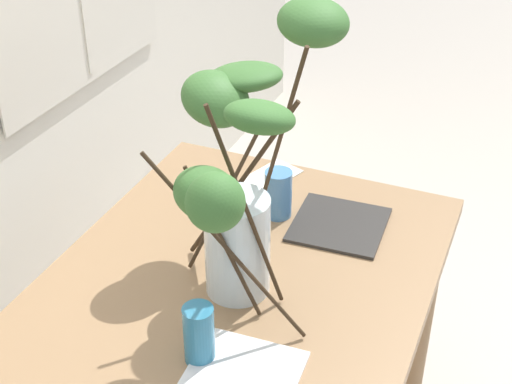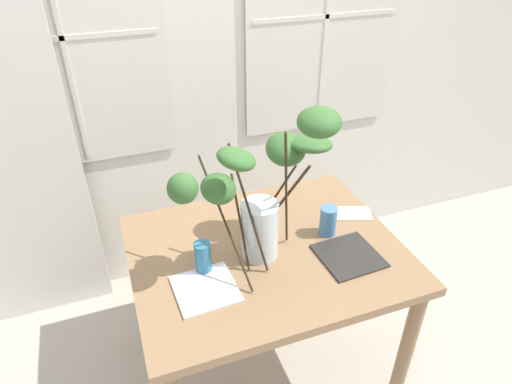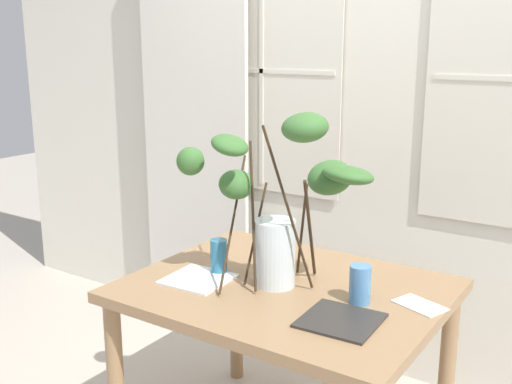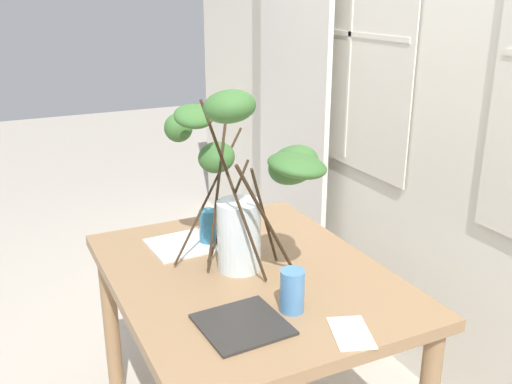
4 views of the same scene
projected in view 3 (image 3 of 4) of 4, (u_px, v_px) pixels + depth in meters
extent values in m
cube|color=silver|center=(387.00, 110.00, 3.03)|extent=(5.42, 0.12, 2.73)
cube|color=silver|center=(262.00, 71.00, 3.30)|extent=(0.88, 0.01, 1.24)
cube|color=silver|center=(262.00, 71.00, 3.30)|extent=(0.95, 0.01, 1.31)
cube|color=silver|center=(262.00, 71.00, 3.30)|extent=(0.02, 0.01, 1.24)
cube|color=silver|center=(262.00, 71.00, 3.30)|extent=(0.88, 0.01, 0.02)
cube|color=silver|center=(194.00, 133.00, 3.53)|extent=(0.74, 0.03, 2.37)
cube|color=#93704C|center=(286.00, 291.00, 2.41)|extent=(1.19, 0.95, 0.04)
cylinder|color=#93704C|center=(236.00, 311.00, 3.12)|extent=(0.07, 0.07, 0.73)
cylinder|color=#93704C|center=(447.00, 372.00, 2.55)|extent=(0.07, 0.07, 0.73)
cylinder|color=silver|center=(275.00, 253.00, 2.38)|extent=(0.16, 0.16, 0.26)
cylinder|color=silver|center=(275.00, 273.00, 2.40)|extent=(0.14, 0.14, 0.08)
cylinder|color=#382819|center=(253.00, 216.00, 2.33)|extent=(0.13, 0.14, 0.55)
ellipsoid|color=#38662D|center=(230.00, 145.00, 2.26)|extent=(0.21, 0.20, 0.12)
cylinder|color=#382819|center=(302.00, 231.00, 2.36)|extent=(0.14, 0.18, 0.42)
ellipsoid|color=#38662D|center=(330.00, 177.00, 2.32)|extent=(0.25, 0.27, 0.20)
cylinder|color=#382819|center=(289.00, 211.00, 2.24)|extent=(0.12, 0.20, 0.64)
ellipsoid|color=#38662D|center=(305.00, 127.00, 2.07)|extent=(0.23, 0.23, 0.12)
cylinder|color=#382819|center=(310.00, 231.00, 2.32)|extent=(0.10, 0.27, 0.45)
ellipsoid|color=#38662D|center=(348.00, 175.00, 2.23)|extent=(0.25, 0.25, 0.10)
cylinder|color=#382819|center=(255.00, 233.00, 2.40)|extent=(0.02, 0.18, 0.38)
ellipsoid|color=#38662D|center=(236.00, 184.00, 2.40)|extent=(0.16, 0.17, 0.17)
cylinder|color=#382819|center=(233.00, 222.00, 2.40)|extent=(0.12, 0.33, 0.47)
ellipsoid|color=#38662D|center=(190.00, 161.00, 2.38)|extent=(0.15, 0.14, 0.13)
cylinder|color=teal|center=(219.00, 256.00, 2.51)|extent=(0.07, 0.07, 0.14)
cylinder|color=#4C84BC|center=(360.00, 284.00, 2.23)|extent=(0.08, 0.08, 0.14)
cube|color=white|center=(198.00, 279.00, 2.45)|extent=(0.25, 0.25, 0.01)
cube|color=#2D2B28|center=(340.00, 320.00, 2.09)|extent=(0.27, 0.27, 0.01)
cube|color=silver|center=(420.00, 305.00, 2.22)|extent=(0.21, 0.17, 0.00)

